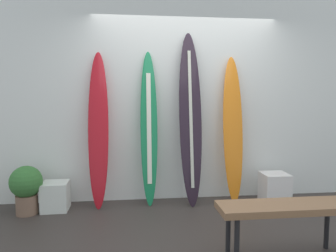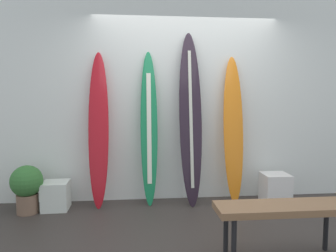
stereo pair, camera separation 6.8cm
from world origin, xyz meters
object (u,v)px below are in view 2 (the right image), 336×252
at_px(surfboard_sunset, 233,131).
at_px(bench, 283,211).
at_px(surfboard_charcoal, 191,119).
at_px(display_block_left, 275,189).
at_px(surfboard_crimson, 99,131).
at_px(display_block_center, 56,196).
at_px(potted_plant, 27,186).
at_px(surfboard_emerald, 149,130).

relative_size(surfboard_sunset, bench, 1.66).
height_order(surfboard_charcoal, display_block_left, surfboard_charcoal).
bearing_deg(surfboard_crimson, surfboard_sunset, 0.69).
bearing_deg(display_block_center, bench, -32.23).
distance_m(display_block_left, display_block_center, 2.85).
bearing_deg(bench, display_block_left, 67.85).
relative_size(surfboard_sunset, potted_plant, 3.33).
xyz_separation_m(surfboard_crimson, display_block_left, (2.32, -0.15, -0.79)).
xyz_separation_m(surfboard_crimson, surfboard_sunset, (1.78, 0.02, -0.02)).
xyz_separation_m(surfboard_sunset, potted_plant, (-2.63, -0.21, -0.63)).
distance_m(surfboard_charcoal, display_block_center, 1.97).
bearing_deg(display_block_left, surfboard_crimson, 176.36).
height_order(surfboard_charcoal, bench, surfboard_charcoal).
bearing_deg(surfboard_crimson, potted_plant, -167.71).
xyz_separation_m(surfboard_charcoal, display_block_left, (1.13, -0.13, -0.92)).
bearing_deg(surfboard_sunset, bench, -91.01).
xyz_separation_m(surfboard_emerald, display_block_center, (-1.18, -0.12, -0.82)).
bearing_deg(display_block_left, bench, -112.15).
height_order(surfboard_emerald, bench, surfboard_emerald).
bearing_deg(surfboard_crimson, display_block_left, -3.64).
bearing_deg(surfboard_sunset, surfboard_crimson, -179.31).
distance_m(surfboard_emerald, surfboard_charcoal, 0.56).
bearing_deg(surfboard_charcoal, surfboard_crimson, 179.09).
xyz_separation_m(surfboard_crimson, potted_plant, (-0.85, -0.19, -0.65)).
bearing_deg(display_block_center, potted_plant, -161.95).
xyz_separation_m(display_block_left, display_block_center, (-2.85, 0.07, -0.03)).
bearing_deg(bench, surfboard_emerald, 125.32).
xyz_separation_m(surfboard_sunset, bench, (-0.03, -1.55, -0.54)).
bearing_deg(surfboard_emerald, bench, -54.68).
relative_size(display_block_center, bench, 0.30).
relative_size(surfboard_crimson, display_block_left, 4.95).
distance_m(display_block_left, potted_plant, 3.17).
height_order(surfboard_crimson, display_block_center, surfboard_crimson).
bearing_deg(surfboard_sunset, potted_plant, -175.52).
height_order(surfboard_crimson, surfboard_sunset, surfboard_crimson).
bearing_deg(display_block_center, display_block_left, -1.31).
relative_size(surfboard_emerald, display_block_center, 5.72).
relative_size(display_block_left, bench, 0.34).
bearing_deg(surfboard_charcoal, surfboard_sunset, 3.91).
distance_m(surfboard_crimson, bench, 2.40).
height_order(surfboard_sunset, display_block_center, surfboard_sunset).
bearing_deg(bench, surfboard_sunset, 88.99).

